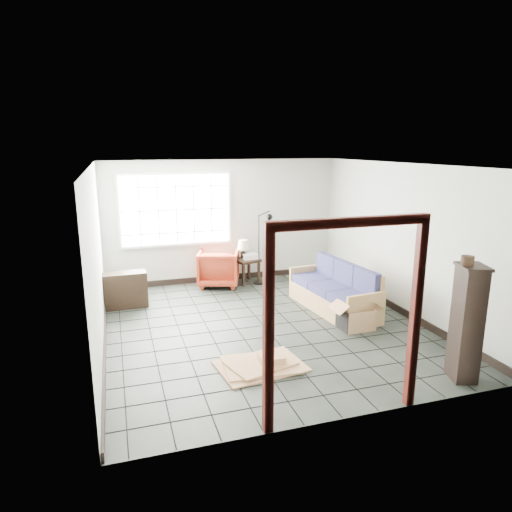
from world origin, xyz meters
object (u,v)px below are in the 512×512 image
object	(u,v)px
armchair	(219,266)
side_table	(246,263)
futon_sofa	(336,293)
tall_shelf	(467,322)

from	to	relation	value
armchair	side_table	bearing A→B (deg)	-161.66
futon_sofa	tall_shelf	world-z (taller)	tall_shelf
armchair	tall_shelf	size ratio (longest dim) A/B	0.56
futon_sofa	side_table	bearing A→B (deg)	111.16
futon_sofa	armchair	bearing A→B (deg)	122.81
tall_shelf	futon_sofa	bearing A→B (deg)	114.35
futon_sofa	tall_shelf	bearing A→B (deg)	-88.72
armchair	side_table	distance (m)	0.61
futon_sofa	armchair	xyz separation A→B (m)	(-1.68, 2.06, 0.11)
futon_sofa	tall_shelf	size ratio (longest dim) A/B	1.35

